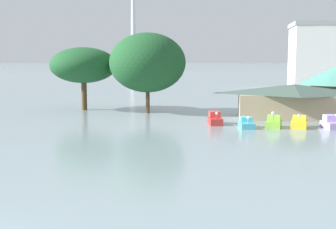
{
  "coord_description": "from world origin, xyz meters",
  "views": [
    {
      "loc": [
        10.27,
        -13.9,
        7.02
      ],
      "look_at": [
        5.97,
        18.35,
        2.94
      ],
      "focal_mm": 46.44,
      "sensor_mm": 36.0,
      "label": 1
    }
  ],
  "objects": [
    {
      "name": "pedal_boat_red",
      "position": [
        9.14,
        33.71,
        0.56
      ],
      "size": [
        1.84,
        3.09,
        1.5
      ],
      "rotation": [
        0.0,
        0.0,
        -1.4
      ],
      "color": "red",
      "rests_on": "ground"
    },
    {
      "name": "shoreline_tree_tall_left",
      "position": [
        -9.59,
        45.25,
        6.3
      ],
      "size": [
        9.36,
        9.36,
        8.82
      ],
      "color": "brown",
      "rests_on": "ground"
    },
    {
      "name": "pedal_boat_lavender",
      "position": [
        21.29,
        32.55,
        0.54
      ],
      "size": [
        2.06,
        3.12,
        1.68
      ],
      "rotation": [
        0.0,
        0.0,
        -1.42
      ],
      "color": "#B299D8",
      "rests_on": "ground"
    },
    {
      "name": "boathouse",
      "position": [
        18.47,
        40.45,
        2.15
      ],
      "size": [
        14.1,
        8.0,
        4.12
      ],
      "color": "tan",
      "rests_on": "ground"
    },
    {
      "name": "pedal_boat_lime",
      "position": [
        15.31,
        32.18,
        0.52
      ],
      "size": [
        1.93,
        2.48,
        1.79
      ],
      "rotation": [
        0.0,
        0.0,
        -1.77
      ],
      "color": "#8CCC3F",
      "rests_on": "ground"
    },
    {
      "name": "pedal_boat_cyan",
      "position": [
        12.46,
        31.57,
        0.45
      ],
      "size": [
        1.73,
        2.79,
        1.39
      ],
      "rotation": [
        0.0,
        0.0,
        -1.44
      ],
      "color": "#4CB7CC",
      "rests_on": "ground"
    },
    {
      "name": "pedal_boat_yellow",
      "position": [
        17.96,
        32.53,
        0.51
      ],
      "size": [
        2.07,
        2.87,
        1.53
      ],
      "rotation": [
        0.0,
        0.0,
        -1.78
      ],
      "color": "yellow",
      "rests_on": "ground"
    },
    {
      "name": "shoreline_tree_mid",
      "position": [
        -0.03,
        42.92,
        6.69
      ],
      "size": [
        10.09,
        10.09,
        10.62
      ],
      "color": "brown",
      "rests_on": "ground"
    }
  ]
}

